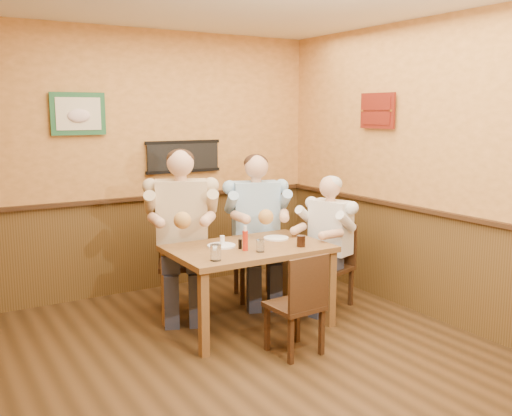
{
  "coord_description": "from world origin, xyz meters",
  "views": [
    {
      "loc": [
        -1.64,
        -3.36,
        1.94
      ],
      "look_at": [
        0.92,
        0.9,
        1.1
      ],
      "focal_mm": 40.0,
      "sensor_mm": 36.0,
      "label": 1
    }
  ],
  "objects_px": {
    "dining_table": "(248,256)",
    "pepper_shaker": "(240,244)",
    "diner_tan_shirt": "(182,240)",
    "hot_sauce_bottle": "(245,239)",
    "diner_blue_polo": "(256,235)",
    "chair_right_end": "(330,266)",
    "salt_shaker": "(222,241)",
    "cola_tumbler": "(301,241)",
    "chair_back_left": "(182,262)",
    "chair_near_side": "(294,303)",
    "chair_back_right": "(256,254)",
    "water_glass_mid": "(260,246)",
    "water_glass_left": "(216,253)",
    "diner_white_elder": "(330,249)"
  },
  "relations": [
    {
      "from": "dining_table",
      "to": "pepper_shaker",
      "type": "distance_m",
      "value": 0.18
    },
    {
      "from": "diner_tan_shirt",
      "to": "hot_sauce_bottle",
      "type": "bearing_deg",
      "value": -50.23
    },
    {
      "from": "diner_tan_shirt",
      "to": "diner_blue_polo",
      "type": "height_order",
      "value": "diner_tan_shirt"
    },
    {
      "from": "chair_right_end",
      "to": "salt_shaker",
      "type": "relative_size",
      "value": 8.22
    },
    {
      "from": "chair_right_end",
      "to": "dining_table",
      "type": "bearing_deg",
      "value": -104.91
    },
    {
      "from": "dining_table",
      "to": "cola_tumbler",
      "type": "height_order",
      "value": "cola_tumbler"
    },
    {
      "from": "chair_back_left",
      "to": "chair_right_end",
      "type": "relative_size",
      "value": 1.21
    },
    {
      "from": "diner_blue_polo",
      "to": "salt_shaker",
      "type": "bearing_deg",
      "value": -122.12
    },
    {
      "from": "chair_right_end",
      "to": "chair_near_side",
      "type": "relative_size",
      "value": 0.99
    },
    {
      "from": "chair_near_side",
      "to": "cola_tumbler",
      "type": "height_order",
      "value": "cola_tumbler"
    },
    {
      "from": "cola_tumbler",
      "to": "chair_back_left",
      "type": "bearing_deg",
      "value": 128.71
    },
    {
      "from": "chair_back_right",
      "to": "dining_table",
      "type": "bearing_deg",
      "value": -106.9
    },
    {
      "from": "dining_table",
      "to": "chair_back_left",
      "type": "distance_m",
      "value": 0.77
    },
    {
      "from": "diner_tan_shirt",
      "to": "cola_tumbler",
      "type": "xyz_separation_m",
      "value": [
        0.75,
        -0.93,
        0.08
      ]
    },
    {
      "from": "pepper_shaker",
      "to": "dining_table",
      "type": "bearing_deg",
      "value": 23.56
    },
    {
      "from": "chair_back_left",
      "to": "chair_back_right",
      "type": "distance_m",
      "value": 0.82
    },
    {
      "from": "salt_shaker",
      "to": "pepper_shaker",
      "type": "distance_m",
      "value": 0.18
    },
    {
      "from": "chair_near_side",
      "to": "hot_sauce_bottle",
      "type": "xyz_separation_m",
      "value": [
        -0.13,
        0.57,
        0.43
      ]
    },
    {
      "from": "dining_table",
      "to": "cola_tumbler",
      "type": "distance_m",
      "value": 0.49
    },
    {
      "from": "chair_near_side",
      "to": "water_glass_mid",
      "type": "xyz_separation_m",
      "value": [
        -0.04,
        0.47,
        0.38
      ]
    },
    {
      "from": "cola_tumbler",
      "to": "salt_shaker",
      "type": "height_order",
      "value": "same"
    },
    {
      "from": "hot_sauce_bottle",
      "to": "dining_table",
      "type": "bearing_deg",
      "value": 50.2
    },
    {
      "from": "diner_blue_polo",
      "to": "hot_sauce_bottle",
      "type": "height_order",
      "value": "diner_blue_polo"
    },
    {
      "from": "hot_sauce_bottle",
      "to": "salt_shaker",
      "type": "relative_size",
      "value": 1.93
    },
    {
      "from": "cola_tumbler",
      "to": "salt_shaker",
      "type": "bearing_deg",
      "value": 149.58
    },
    {
      "from": "chair_back_left",
      "to": "water_glass_mid",
      "type": "relative_size",
      "value": 9.28
    },
    {
      "from": "diner_blue_polo",
      "to": "cola_tumbler",
      "type": "distance_m",
      "value": 0.92
    },
    {
      "from": "chair_back_right",
      "to": "salt_shaker",
      "type": "bearing_deg",
      "value": -122.12
    },
    {
      "from": "diner_tan_shirt",
      "to": "chair_near_side",
      "type": "bearing_deg",
      "value": -52.17
    },
    {
      "from": "chair_near_side",
      "to": "water_glass_left",
      "type": "height_order",
      "value": "water_glass_left"
    },
    {
      "from": "dining_table",
      "to": "diner_white_elder",
      "type": "height_order",
      "value": "diner_white_elder"
    },
    {
      "from": "diner_tan_shirt",
      "to": "water_glass_left",
      "type": "distance_m",
      "value": 0.99
    },
    {
      "from": "chair_back_right",
      "to": "diner_blue_polo",
      "type": "bearing_deg",
      "value": 0.0
    },
    {
      "from": "water_glass_mid",
      "to": "pepper_shaker",
      "type": "xyz_separation_m",
      "value": [
        -0.1,
        0.19,
        -0.01
      ]
    },
    {
      "from": "chair_back_right",
      "to": "chair_right_end",
      "type": "xyz_separation_m",
      "value": [
        0.51,
        -0.6,
        -0.06
      ]
    },
    {
      "from": "chair_near_side",
      "to": "pepper_shaker",
      "type": "distance_m",
      "value": 0.76
    },
    {
      "from": "pepper_shaker",
      "to": "diner_white_elder",
      "type": "bearing_deg",
      "value": 5.36
    },
    {
      "from": "dining_table",
      "to": "chair_back_left",
      "type": "bearing_deg",
      "value": 117.62
    },
    {
      "from": "chair_back_left",
      "to": "chair_right_end",
      "type": "height_order",
      "value": "chair_back_left"
    },
    {
      "from": "dining_table",
      "to": "diner_white_elder",
      "type": "distance_m",
      "value": 0.98
    },
    {
      "from": "water_glass_mid",
      "to": "pepper_shaker",
      "type": "relative_size",
      "value": 1.29
    },
    {
      "from": "chair_right_end",
      "to": "water_glass_left",
      "type": "xyz_separation_m",
      "value": [
        -1.46,
        -0.35,
        0.4
      ]
    },
    {
      "from": "hot_sauce_bottle",
      "to": "water_glass_mid",
      "type": "bearing_deg",
      "value": -50.82
    },
    {
      "from": "water_glass_left",
      "to": "hot_sauce_bottle",
      "type": "bearing_deg",
      "value": 24.74
    },
    {
      "from": "diner_tan_shirt",
      "to": "pepper_shaker",
      "type": "xyz_separation_m",
      "value": [
        0.24,
        -0.72,
        0.08
      ]
    },
    {
      "from": "salt_shaker",
      "to": "chair_near_side",
      "type": "bearing_deg",
      "value": -73.73
    },
    {
      "from": "salt_shaker",
      "to": "dining_table",
      "type": "bearing_deg",
      "value": -24.75
    },
    {
      "from": "chair_back_left",
      "to": "hot_sauce_bottle",
      "type": "distance_m",
      "value": 0.91
    },
    {
      "from": "chair_near_side",
      "to": "diner_tan_shirt",
      "type": "height_order",
      "value": "diner_tan_shirt"
    },
    {
      "from": "salt_shaker",
      "to": "chair_right_end",
      "type": "bearing_deg",
      "value": -2.16
    }
  ]
}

